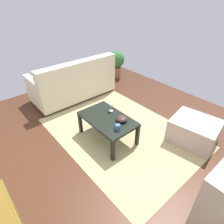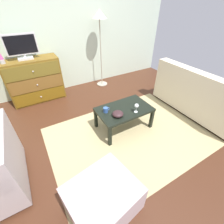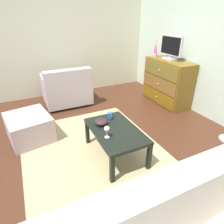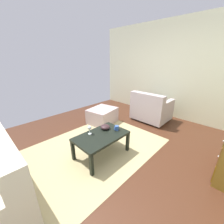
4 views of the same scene
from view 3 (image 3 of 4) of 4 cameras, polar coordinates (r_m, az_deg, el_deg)
The scene contains 12 objects.
ground_plane at distance 2.95m, azimuth -2.21°, elevation -10.36°, with size 5.49×4.83×0.05m, color #452517.
wall_plain_left at distance 4.77m, azimuth -15.56°, elevation 20.80°, with size 0.12×4.83×2.65m, color beige.
area_rug at distance 2.73m, azimuth -4.44°, elevation -13.25°, with size 2.60×1.90×0.01m, color tan.
dresser at distance 4.33m, azimuth 16.00°, elevation 8.48°, with size 1.09×0.49×0.93m.
tv at distance 4.22m, azimuth 17.10°, elevation 17.82°, with size 0.58×0.18×0.47m.
lava_lamp at distance 4.50m, azimuth 12.77°, elevation 17.57°, with size 0.09×0.09×0.33m.
coffee_table at distance 2.57m, azimuth 1.03°, elevation -6.16°, with size 0.92×0.57×0.41m.
wine_glass at distance 2.33m, azimuth -1.55°, elevation -5.11°, with size 0.07×0.07×0.16m.
mug at distance 2.79m, azimuth -0.60°, elevation -0.99°, with size 0.11×0.08×0.08m.
bowl_decorative at distance 2.63m, azimuth -3.21°, elevation -2.92°, with size 0.18×0.18×0.08m, color #321E21.
armchair at distance 4.24m, azimuth -13.25°, elevation 6.63°, with size 0.80×0.93×0.82m.
ottoman at distance 3.26m, azimuth -23.33°, elevation -4.14°, with size 0.70×0.60×0.39m, color #B29A9B.
Camera 3 is at (2.16, -0.91, 1.76)m, focal length 30.83 mm.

